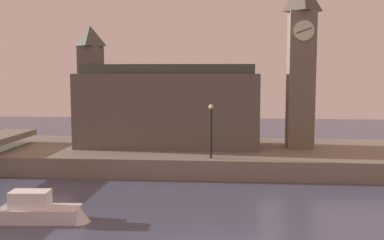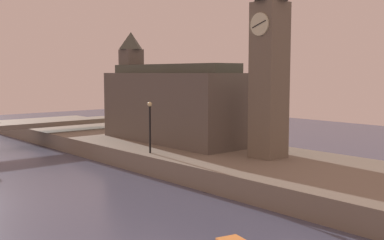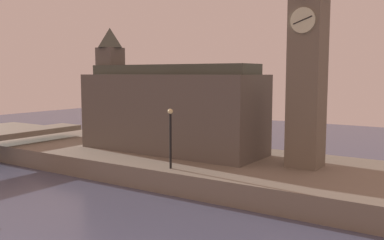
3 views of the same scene
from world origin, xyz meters
name	(u,v)px [view 1 (image 1 of 3)]	position (x,y,z in m)	size (l,w,h in m)	color
far_embankment	(224,156)	(0.00, 20.00, 0.75)	(70.00, 12.00, 1.50)	slate
clock_tower	(301,62)	(6.43, 20.69, 8.83)	(2.39, 2.43, 14.20)	#6B6051
parliament_hall	(163,106)	(-5.30, 20.50, 5.02)	(15.59, 5.37, 10.47)	#5B544C
streetlamp	(211,125)	(-0.92, 15.09, 4.02)	(0.36, 0.36, 4.06)	black
boat_ferry_white	(47,211)	(-9.25, 4.28, 0.56)	(5.05, 1.90, 1.75)	silver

